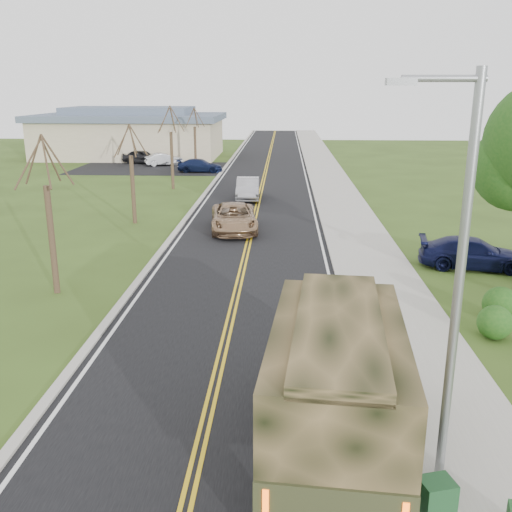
# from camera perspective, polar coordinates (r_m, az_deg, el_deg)

# --- Properties ---
(ground) EXTENTS (160.00, 160.00, 0.00)m
(ground) POSITION_cam_1_polar(r_m,az_deg,el_deg) (13.11, -5.83, -19.33)
(ground) COLOR #304416
(ground) RESTS_ON ground
(road) EXTENTS (8.00, 120.00, 0.01)m
(road) POSITION_cam_1_polar(r_m,az_deg,el_deg) (51.12, 0.80, 7.79)
(road) COLOR black
(road) RESTS_ON ground
(curb_right) EXTENTS (0.30, 120.00, 0.12)m
(curb_right) POSITION_cam_1_polar(r_m,az_deg,el_deg) (51.13, 5.49, 7.79)
(curb_right) COLOR #9E998E
(curb_right) RESTS_ON ground
(sidewalk_right) EXTENTS (3.20, 120.00, 0.10)m
(sidewalk_right) POSITION_cam_1_polar(r_m,az_deg,el_deg) (51.25, 7.47, 7.73)
(sidewalk_right) COLOR #9E998E
(sidewalk_right) RESTS_ON ground
(curb_left) EXTENTS (0.30, 120.00, 0.10)m
(curb_left) POSITION_cam_1_polar(r_m,az_deg,el_deg) (51.42, -3.87, 7.86)
(curb_left) COLOR #9E998E
(curb_left) RESTS_ON ground
(street_light) EXTENTS (1.65, 0.22, 8.00)m
(street_light) POSITION_cam_1_polar(r_m,az_deg,el_deg) (10.97, 19.24, -1.55)
(street_light) COLOR gray
(street_light) RESTS_ON ground
(bare_tree_a) EXTENTS (1.93, 2.26, 6.08)m
(bare_tree_a) POSITION_cam_1_polar(r_m,az_deg,el_deg) (22.87, -19.86, 2.74)
(bare_tree_a) COLOR #38281C
(bare_tree_a) RESTS_ON ground
(bare_tree_b) EXTENTS (1.83, 2.14, 5.73)m
(bare_tree_b) POSITION_cam_1_polar(r_m,az_deg,el_deg) (34.07, -12.25, 7.30)
(bare_tree_b) COLOR #38281C
(bare_tree_b) RESTS_ON ground
(bare_tree_c) EXTENTS (2.04, 2.39, 6.42)m
(bare_tree_c) POSITION_cam_1_polar(r_m,az_deg,el_deg) (45.63, -8.43, 10.09)
(bare_tree_c) COLOR #38281C
(bare_tree_c) RESTS_ON ground
(bare_tree_d) EXTENTS (1.88, 2.20, 5.91)m
(bare_tree_d) POSITION_cam_1_polar(r_m,az_deg,el_deg) (57.42, -6.11, 11.21)
(bare_tree_d) COLOR #38281C
(bare_tree_d) RESTS_ON ground
(commercial_building) EXTENTS (25.50, 21.50, 5.65)m
(commercial_building) POSITION_cam_1_polar(r_m,az_deg,el_deg) (68.99, -12.38, 11.90)
(commercial_building) COLOR tan
(commercial_building) RESTS_ON ground
(military_truck) EXTENTS (3.05, 7.24, 3.52)m
(military_truck) POSITION_cam_1_polar(r_m,az_deg,el_deg) (12.00, 8.01, -11.72)
(military_truck) COLOR black
(military_truck) RESTS_ON ground
(suv_champagne) EXTENTS (3.06, 5.59, 1.48)m
(suv_champagne) POSITION_cam_1_polar(r_m,az_deg,el_deg) (31.82, -2.22, 3.85)
(suv_champagne) COLOR #977555
(suv_champagne) RESTS_ON ground
(sedan_silver) EXTENTS (1.76, 4.63, 1.51)m
(sedan_silver) POSITION_cam_1_polar(r_m,az_deg,el_deg) (41.18, -0.82, 6.76)
(sedan_silver) COLOR #B0B0B5
(sedan_silver) RESTS_ON ground
(pickup_navy) EXTENTS (4.89, 2.59, 1.35)m
(pickup_navy) POSITION_cam_1_polar(r_m,az_deg,el_deg) (26.86, 20.89, 0.26)
(pickup_navy) COLOR black
(pickup_navy) RESTS_ON ground
(utility_box_near) EXTENTS (0.71, 0.65, 0.80)m
(utility_box_near) POSITION_cam_1_polar(r_m,az_deg,el_deg) (11.66, 17.54, -22.22)
(utility_box_near) COLOR #174220
(utility_box_near) RESTS_ON sidewalk_right
(lot_car_dark) EXTENTS (4.50, 2.54, 1.44)m
(lot_car_dark) POSITION_cam_1_polar(r_m,az_deg,el_deg) (62.41, -11.27, 9.71)
(lot_car_dark) COLOR black
(lot_car_dark) RESTS_ON ground
(lot_car_silver) EXTENTS (4.11, 2.75, 1.28)m
(lot_car_silver) POSITION_cam_1_polar(r_m,az_deg,el_deg) (60.36, -9.19, 9.52)
(lot_car_silver) COLOR #AEAFB3
(lot_car_silver) RESTS_ON ground
(lot_car_navy) EXTENTS (4.31, 1.84, 1.24)m
(lot_car_navy) POSITION_cam_1_polar(r_m,az_deg,el_deg) (55.09, -5.62, 8.99)
(lot_car_navy) COLOR #0F1838
(lot_car_navy) RESTS_ON ground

